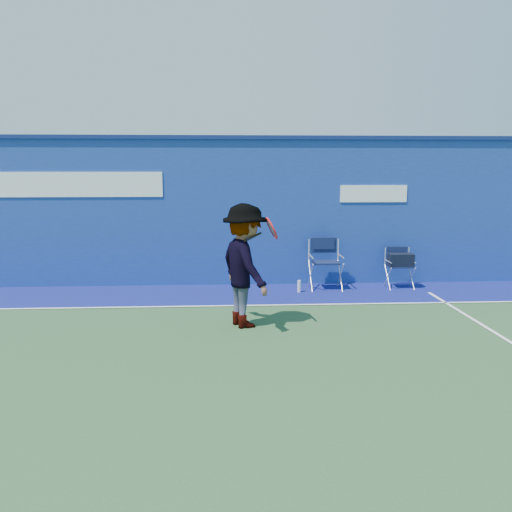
{
  "coord_description": "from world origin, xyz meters",
  "views": [
    {
      "loc": [
        0.51,
        -6.15,
        2.43
      ],
      "look_at": [
        1.01,
        2.6,
        1.0
      ],
      "focal_mm": 38.0,
      "sensor_mm": 36.0,
      "label": 1
    }
  ],
  "objects": [
    {
      "name": "directors_chair_left",
      "position": [
        2.53,
        4.5,
        0.34
      ],
      "size": [
        0.61,
        0.56,
        1.02
      ],
      "color": "silver",
      "rests_on": "ground"
    },
    {
      "name": "court_lines",
      "position": [
        0.0,
        0.6,
        0.01
      ],
      "size": [
        24.0,
        12.0,
        0.01
      ],
      "color": "white",
      "rests_on": "out_of_bounds_strip"
    },
    {
      "name": "stadium_wall",
      "position": [
        -0.0,
        5.2,
        1.55
      ],
      "size": [
        24.0,
        0.5,
        3.08
      ],
      "color": "navy",
      "rests_on": "ground"
    },
    {
      "name": "directors_chair_right",
      "position": [
        4.06,
        4.5,
        0.34
      ],
      "size": [
        0.49,
        0.44,
        0.82
      ],
      "color": "silver",
      "rests_on": "ground"
    },
    {
      "name": "out_of_bounds_strip",
      "position": [
        0.0,
        4.1,
        0.0
      ],
      "size": [
        24.0,
        1.8,
        0.01
      ],
      "primitive_type": "cube",
      "color": "navy",
      "rests_on": "ground"
    },
    {
      "name": "ground",
      "position": [
        0.0,
        0.0,
        0.0
      ],
      "size": [
        80.0,
        80.0,
        0.0
      ],
      "primitive_type": "plane",
      "color": "#2C4F2A",
      "rests_on": "ground"
    },
    {
      "name": "water_bottle",
      "position": [
        1.96,
        4.22,
        0.12
      ],
      "size": [
        0.07,
        0.07,
        0.24
      ],
      "primitive_type": "cylinder",
      "color": "silver",
      "rests_on": "ground"
    },
    {
      "name": "tennis_player",
      "position": [
        0.81,
        2.0,
        0.95
      ],
      "size": [
        1.12,
        1.4,
        1.9
      ],
      "color": "#EA4738",
      "rests_on": "ground"
    }
  ]
}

